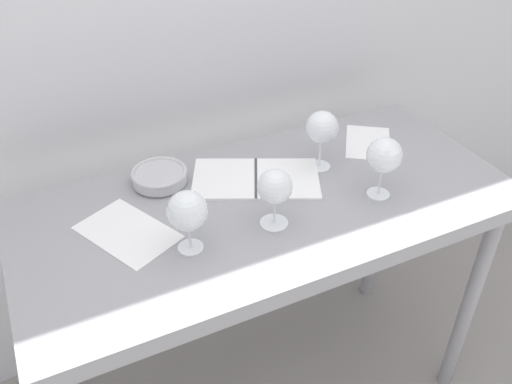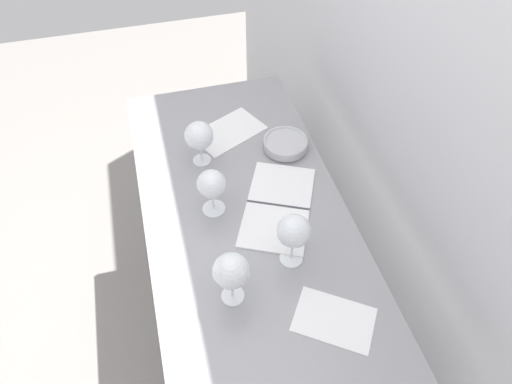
{
  "view_description": "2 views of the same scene",
  "coord_description": "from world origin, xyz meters",
  "px_view_note": "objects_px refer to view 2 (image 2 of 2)",
  "views": [
    {
      "loc": [
        -0.56,
        -1.09,
        1.82
      ],
      "look_at": [
        -0.05,
        -0.03,
        0.96
      ],
      "focal_mm": 38.2,
      "sensor_mm": 36.0,
      "label": 1
    },
    {
      "loc": [
        0.94,
        -0.22,
        2.07
      ],
      "look_at": [
        0.0,
        0.03,
        0.98
      ],
      "focal_mm": 32.62,
      "sensor_mm": 36.0,
      "label": 2
    }
  ],
  "objects_px": {
    "wine_glass_near_right": "(231,272)",
    "open_notebook": "(278,206)",
    "wine_glass_near_center": "(211,185)",
    "wine_glass_far_right": "(294,232)",
    "wine_glass_near_left": "(199,136)",
    "tasting_sheet_lower": "(334,320)",
    "tasting_sheet_upper": "(229,131)",
    "tasting_bowl": "(285,144)"
  },
  "relations": [
    {
      "from": "wine_glass_near_right",
      "to": "open_notebook",
      "type": "bearing_deg",
      "value": 142.23
    },
    {
      "from": "wine_glass_near_center",
      "to": "wine_glass_far_right",
      "type": "bearing_deg",
      "value": 36.45
    },
    {
      "from": "wine_glass_far_right",
      "to": "open_notebook",
      "type": "distance_m",
      "value": 0.24
    },
    {
      "from": "wine_glass_near_left",
      "to": "tasting_sheet_lower",
      "type": "distance_m",
      "value": 0.75
    },
    {
      "from": "wine_glass_far_right",
      "to": "tasting_sheet_lower",
      "type": "distance_m",
      "value": 0.26
    },
    {
      "from": "wine_glass_near_left",
      "to": "tasting_sheet_upper",
      "type": "height_order",
      "value": "wine_glass_near_left"
    },
    {
      "from": "tasting_sheet_upper",
      "to": "tasting_sheet_lower",
      "type": "distance_m",
      "value": 0.83
    },
    {
      "from": "wine_glass_near_left",
      "to": "wine_glass_near_center",
      "type": "xyz_separation_m",
      "value": [
        0.23,
        -0.0,
        0.0
      ]
    },
    {
      "from": "wine_glass_far_right",
      "to": "tasting_sheet_upper",
      "type": "relative_size",
      "value": 0.72
    },
    {
      "from": "wine_glass_near_right",
      "to": "open_notebook",
      "type": "distance_m",
      "value": 0.38
    },
    {
      "from": "wine_glass_near_center",
      "to": "tasting_bowl",
      "type": "bearing_deg",
      "value": 124.64
    },
    {
      "from": "wine_glass_near_right",
      "to": "tasting_sheet_lower",
      "type": "distance_m",
      "value": 0.31
    },
    {
      "from": "tasting_sheet_upper",
      "to": "tasting_bowl",
      "type": "distance_m",
      "value": 0.23
    },
    {
      "from": "wine_glass_near_left",
      "to": "wine_glass_near_center",
      "type": "bearing_deg",
      "value": -0.99
    },
    {
      "from": "wine_glass_near_right",
      "to": "tasting_sheet_upper",
      "type": "height_order",
      "value": "wine_glass_near_right"
    },
    {
      "from": "tasting_sheet_upper",
      "to": "wine_glass_near_left",
      "type": "bearing_deg",
      "value": -70.4
    },
    {
      "from": "wine_glass_near_left",
      "to": "wine_glass_near_center",
      "type": "relative_size",
      "value": 1.02
    },
    {
      "from": "wine_glass_far_right",
      "to": "tasting_sheet_lower",
      "type": "xyz_separation_m",
      "value": [
        0.22,
        0.05,
        -0.13
      ]
    },
    {
      "from": "open_notebook",
      "to": "tasting_sheet_upper",
      "type": "distance_m",
      "value": 0.41
    },
    {
      "from": "wine_glass_far_right",
      "to": "wine_glass_near_center",
      "type": "xyz_separation_m",
      "value": [
        -0.25,
        -0.18,
        -0.02
      ]
    },
    {
      "from": "wine_glass_far_right",
      "to": "open_notebook",
      "type": "xyz_separation_m",
      "value": [
        -0.2,
        0.02,
        -0.13
      ]
    },
    {
      "from": "tasting_sheet_lower",
      "to": "tasting_bowl",
      "type": "height_order",
      "value": "tasting_bowl"
    },
    {
      "from": "wine_glass_far_right",
      "to": "tasting_bowl",
      "type": "height_order",
      "value": "wine_glass_far_right"
    },
    {
      "from": "tasting_sheet_lower",
      "to": "wine_glass_near_right",
      "type": "bearing_deg",
      "value": -84.89
    },
    {
      "from": "wine_glass_near_left",
      "to": "open_notebook",
      "type": "bearing_deg",
      "value": 35.91
    },
    {
      "from": "wine_glass_near_right",
      "to": "tasting_sheet_upper",
      "type": "distance_m",
      "value": 0.71
    },
    {
      "from": "tasting_bowl",
      "to": "wine_glass_near_left",
      "type": "bearing_deg",
      "value": -93.27
    },
    {
      "from": "wine_glass_near_right",
      "to": "tasting_sheet_lower",
      "type": "relative_size",
      "value": 0.86
    },
    {
      "from": "wine_glass_near_left",
      "to": "wine_glass_near_right",
      "type": "relative_size",
      "value": 0.93
    },
    {
      "from": "open_notebook",
      "to": "tasting_sheet_lower",
      "type": "bearing_deg",
      "value": 29.61
    },
    {
      "from": "wine_glass_near_center",
      "to": "tasting_sheet_upper",
      "type": "relative_size",
      "value": 0.64
    },
    {
      "from": "open_notebook",
      "to": "tasting_sheet_lower",
      "type": "relative_size",
      "value": 2.0
    },
    {
      "from": "wine_glass_far_right",
      "to": "wine_glass_near_left",
      "type": "bearing_deg",
      "value": -159.51
    },
    {
      "from": "wine_glass_far_right",
      "to": "open_notebook",
      "type": "bearing_deg",
      "value": 174.1
    },
    {
      "from": "wine_glass_near_left",
      "to": "open_notebook",
      "type": "xyz_separation_m",
      "value": [
        0.28,
        0.2,
        -0.11
      ]
    },
    {
      "from": "wine_glass_near_center",
      "to": "wine_glass_near_right",
      "type": "bearing_deg",
      "value": -2.23
    },
    {
      "from": "wine_glass_near_right",
      "to": "open_notebook",
      "type": "relative_size",
      "value": 0.43
    },
    {
      "from": "wine_glass_far_right",
      "to": "tasting_sheet_upper",
      "type": "bearing_deg",
      "value": -175.03
    },
    {
      "from": "wine_glass_near_center",
      "to": "tasting_bowl",
      "type": "xyz_separation_m",
      "value": [
        -0.22,
        0.31,
        -0.09
      ]
    },
    {
      "from": "wine_glass_near_center",
      "to": "open_notebook",
      "type": "xyz_separation_m",
      "value": [
        0.05,
        0.21,
        -0.11
      ]
    },
    {
      "from": "wine_glass_near_left",
      "to": "tasting_bowl",
      "type": "distance_m",
      "value": 0.32
    },
    {
      "from": "open_notebook",
      "to": "tasting_sheet_upper",
      "type": "height_order",
      "value": "open_notebook"
    }
  ]
}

